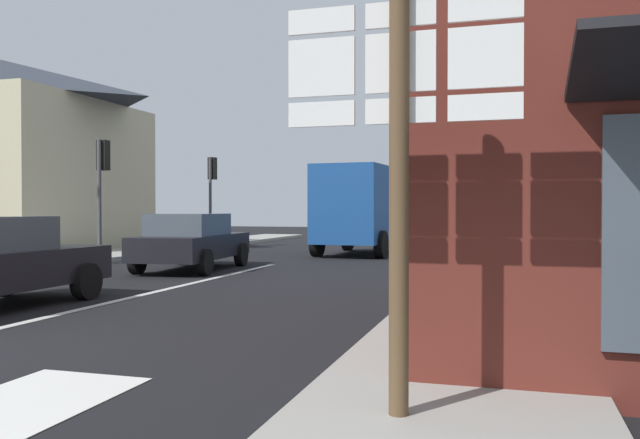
{
  "coord_description": "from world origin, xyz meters",
  "views": [
    {
      "loc": [
        6.48,
        -5.19,
        1.58
      ],
      "look_at": [
        1.42,
        12.02,
        1.3
      ],
      "focal_mm": 36.2,
      "sensor_mm": 36.0,
      "label": 1
    }
  ],
  "objects": [
    {
      "name": "traffic_light_near_left",
      "position": [
        -5.2,
        11.45,
        2.7
      ],
      "size": [
        0.3,
        0.49,
        3.65
      ],
      "color": "#47474C",
      "rests_on": "ground"
    },
    {
      "name": "traffic_light_far_left",
      "position": [
        -5.2,
        18.84,
        2.74
      ],
      "size": [
        0.3,
        0.49,
        3.71
      ],
      "color": "#47474C",
      "rests_on": "ground"
    },
    {
      "name": "lane_centre_stripe",
      "position": [
        0.0,
        6.0,
        0.01
      ],
      "size": [
        0.16,
        12.0,
        0.01
      ],
      "primitive_type": "cube",
      "color": "silver",
      "rests_on": "ground"
    },
    {
      "name": "lane_turn_arrow",
      "position": [
        2.69,
        -1.0,
        0.01
      ],
      "size": [
        1.2,
        2.2,
        0.01
      ],
      "primitive_type": "cube",
      "color": "silver",
      "rests_on": "ground"
    },
    {
      "name": "sidewalk_right",
      "position": [
        6.07,
        8.0,
        0.07
      ],
      "size": [
        2.34,
        44.0,
        0.14
      ],
      "primitive_type": "cube",
      "color": "gray",
      "rests_on": "ground"
    },
    {
      "name": "clapboard_house_left",
      "position": [
        -12.56,
        15.5,
        3.74
      ],
      "size": [
        9.25,
        9.33,
        7.41
      ],
      "color": "beige",
      "rests_on": "ground"
    },
    {
      "name": "route_sign_post",
      "position": [
        5.74,
        -0.69,
        2.0
      ],
      "size": [
        1.66,
        0.14,
        3.2
      ],
      "color": "brown",
      "rests_on": "ground"
    },
    {
      "name": "traffic_light_near_right",
      "position": [
        5.2,
        11.56,
        2.69
      ],
      "size": [
        0.3,
        0.49,
        3.63
      ],
      "color": "#47474C",
      "rests_on": "ground"
    },
    {
      "name": "ground_plane",
      "position": [
        0.0,
        10.0,
        0.0
      ],
      "size": [
        80.0,
        80.0,
        0.0
      ],
      "primitive_type": "plane",
      "color": "black"
    },
    {
      "name": "sedan_far",
      "position": [
        -1.47,
        9.96,
        0.76
      ],
      "size": [
        2.24,
        4.33,
        1.47
      ],
      "color": "black",
      "rests_on": "ground"
    },
    {
      "name": "delivery_truck",
      "position": [
        1.51,
        16.83,
        1.65
      ],
      "size": [
        2.75,
        5.13,
        3.05
      ],
      "color": "#19478C",
      "rests_on": "ground"
    }
  ]
}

